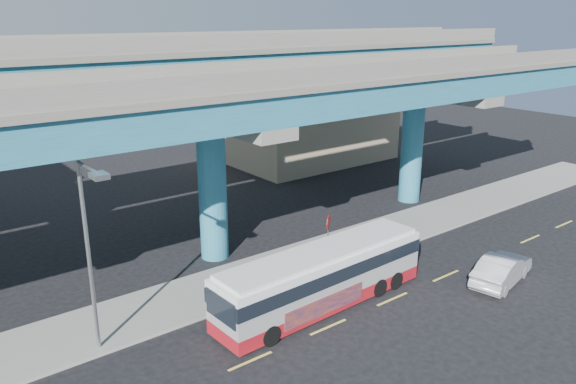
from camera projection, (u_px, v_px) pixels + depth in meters
ground at (324, 324)px, 24.03m from camera, size 120.00×120.00×0.00m
sidewalk at (251, 277)px, 28.14m from camera, size 70.00×4.00×0.15m
lane_markings at (328, 327)px, 23.80m from camera, size 58.00×0.12×0.01m
viaduct at (207, 88)px, 28.13m from camera, size 52.00×12.40×11.70m
building_beige at (306, 121)px, 50.81m from camera, size 14.00×10.23×7.00m
transit_bus at (322, 275)px, 25.09m from camera, size 10.91×2.69×2.78m
sedan at (502, 269)px, 27.55m from camera, size 3.35×5.07×1.47m
street_lamp at (91, 232)px, 20.21m from camera, size 0.50×2.52×7.74m
stop_sign at (328, 229)px, 28.83m from camera, size 0.70×0.50×2.77m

